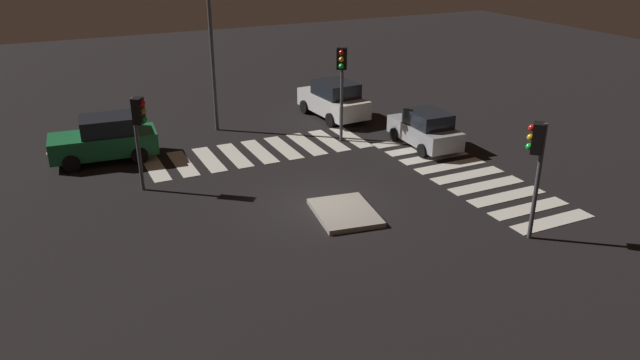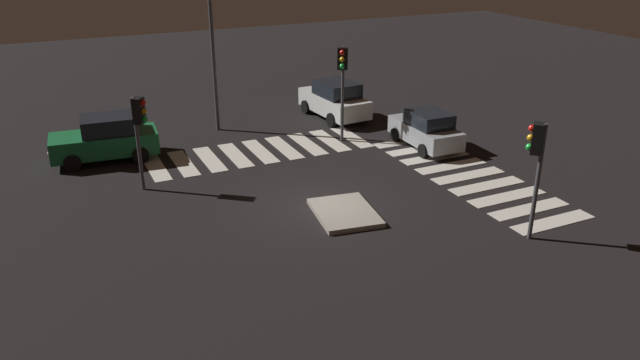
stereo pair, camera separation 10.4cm
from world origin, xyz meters
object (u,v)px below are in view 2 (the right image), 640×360
object	(u,v)px
car_white	(335,100)
traffic_light_south	(536,153)
traffic_island	(345,213)
traffic_light_east	(343,71)
car_silver	(426,129)
car_green	(106,139)
street_lamp	(210,13)
traffic_light_north	(139,121)

from	to	relation	value
car_white	traffic_light_south	distance (m)	14.62
traffic_island	traffic_light_east	size ratio (longest dim) A/B	0.67
car_silver	car_green	xyz separation A→B (m)	(4.48, 13.22, 0.11)
car_white	traffic_light_east	size ratio (longest dim) A/B	1.05
car_white	traffic_light_south	size ratio (longest dim) A/B	1.18
traffic_light_south	car_green	bearing A→B (deg)	-4.12
car_green	traffic_light_south	size ratio (longest dim) A/B	1.17
car_green	street_lamp	distance (m)	7.43
street_lamp	traffic_light_north	bearing A→B (deg)	142.61
car_white	traffic_light_south	xyz separation A→B (m)	(-14.48, 0.37, 1.98)
car_silver	car_white	xyz separation A→B (m)	(5.84, 1.67, 0.12)
car_silver	street_lamp	distance (m)	11.16
traffic_island	traffic_light_north	distance (m)	8.21
traffic_island	traffic_light_north	bearing A→B (deg)	48.26
car_silver	car_green	distance (m)	13.96
car_silver	traffic_light_north	bearing A→B (deg)	89.37
traffic_island	street_lamp	size ratio (longest dim) A/B	0.35
car_green	car_white	world-z (taller)	car_white
traffic_light_east	traffic_light_north	xyz separation A→B (m)	(-1.80, 9.25, -0.57)
car_green	traffic_light_south	world-z (taller)	traffic_light_south
traffic_island	street_lamp	world-z (taller)	street_lamp
car_white	car_silver	bearing A→B (deg)	-168.12
car_silver	traffic_light_north	size ratio (longest dim) A/B	1.10
traffic_light_north	car_white	bearing A→B (deg)	64.19
traffic_island	traffic_light_south	xyz separation A→B (m)	(-3.95, -4.49, 2.84)
street_lamp	traffic_island	bearing A→B (deg)	-173.68
car_silver	car_white	size ratio (longest dim) A/B	0.87
car_silver	traffic_light_north	world-z (taller)	traffic_light_north
car_white	traffic_light_south	bearing A→B (deg)	174.51
traffic_light_south	car_white	bearing A→B (deg)	-46.05
car_silver	car_white	distance (m)	6.08
traffic_island	traffic_light_south	distance (m)	6.62
car_green	car_white	size ratio (longest dim) A/B	0.99
traffic_island	traffic_light_east	xyz separation A→B (m)	(6.97, -3.45, 3.22)
car_green	traffic_light_east	size ratio (longest dim) A/B	1.04
car_silver	traffic_light_east	xyz separation A→B (m)	(2.28, 3.08, 2.47)
traffic_island	traffic_light_east	distance (m)	8.41
traffic_light_south	traffic_light_north	size ratio (longest dim) A/B	1.07
car_green	street_lamp	world-z (taller)	street_lamp
car_silver	car_white	bearing A→B (deg)	17.54
car_silver	street_lamp	xyz separation A→B (m)	(6.46, 7.76, 4.74)
traffic_light_north	traffic_light_south	bearing A→B (deg)	-4.03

